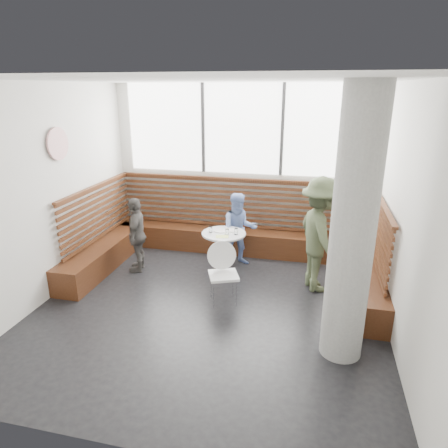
% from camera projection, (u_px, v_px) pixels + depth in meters
% --- Properties ---
extents(room, '(5.00, 5.00, 3.20)m').
position_uv_depth(room, '(207.00, 205.00, 5.40)').
color(room, silver).
rests_on(room, ground).
extents(booth, '(5.00, 2.50, 1.44)m').
position_uv_depth(booth, '(233.00, 241.00, 7.41)').
color(booth, '#3B1E0E').
rests_on(booth, ground).
extents(concrete_column, '(0.50, 0.50, 3.20)m').
position_uv_depth(concrete_column, '(353.00, 231.00, 4.44)').
color(concrete_column, gray).
rests_on(concrete_column, ground).
extents(wall_art, '(0.03, 0.50, 0.50)m').
position_uv_depth(wall_art, '(58.00, 144.00, 6.06)').
color(wall_art, white).
rests_on(wall_art, room).
extents(cafe_table, '(0.75, 0.75, 0.77)m').
position_uv_depth(cafe_table, '(224.00, 245.00, 6.85)').
color(cafe_table, silver).
rests_on(cafe_table, ground).
extents(cafe_chair, '(0.44, 0.43, 0.92)m').
position_uv_depth(cafe_chair, '(225.00, 268.00, 5.99)').
color(cafe_chair, white).
rests_on(cafe_chair, ground).
extents(adult_man, '(1.08, 1.36, 1.85)m').
position_uv_depth(adult_man, '(320.00, 235.00, 6.24)').
color(adult_man, '#465236').
rests_on(adult_man, ground).
extents(child_back, '(0.80, 0.71, 1.35)m').
position_uv_depth(child_back, '(239.00, 230.00, 7.20)').
color(child_back, '#7A95D4').
rests_on(child_back, ground).
extents(child_left, '(0.48, 0.83, 1.33)m').
position_uv_depth(child_left, '(137.00, 235.00, 6.99)').
color(child_left, '#4E4A46').
rests_on(child_left, ground).
extents(plate_near, '(0.21, 0.21, 0.01)m').
position_uv_depth(plate_near, '(220.00, 231.00, 6.85)').
color(plate_near, white).
rests_on(plate_near, cafe_table).
extents(plate_far, '(0.21, 0.21, 0.01)m').
position_uv_depth(plate_far, '(232.00, 230.00, 6.89)').
color(plate_far, white).
rests_on(plate_far, cafe_table).
extents(glass_left, '(0.06, 0.06, 0.10)m').
position_uv_depth(glass_left, '(211.00, 230.00, 6.78)').
color(glass_left, white).
rests_on(glass_left, cafe_table).
extents(glass_mid, '(0.06, 0.06, 0.10)m').
position_uv_depth(glass_mid, '(227.00, 232.00, 6.67)').
color(glass_mid, white).
rests_on(glass_mid, cafe_table).
extents(glass_right, '(0.06, 0.06, 0.10)m').
position_uv_depth(glass_right, '(236.00, 232.00, 6.69)').
color(glass_right, white).
rests_on(glass_right, cafe_table).
extents(menu_card, '(0.24, 0.19, 0.00)m').
position_uv_depth(menu_card, '(222.00, 237.00, 6.60)').
color(menu_card, '#A5C64C').
rests_on(menu_card, cafe_table).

